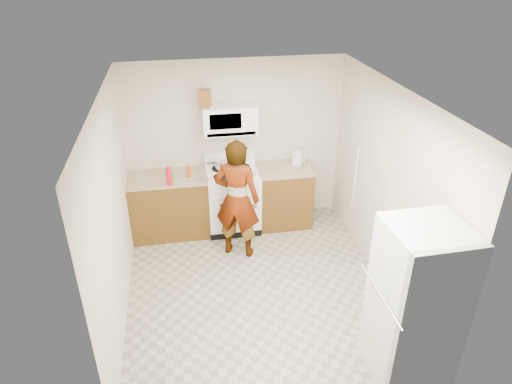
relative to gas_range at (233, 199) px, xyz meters
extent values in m
plane|color=gray|center=(0.10, -1.48, -0.49)|extent=(3.60, 3.60, 0.00)
cube|color=beige|center=(0.10, 0.31, 0.76)|extent=(3.20, 0.02, 2.50)
cube|color=beige|center=(1.69, -1.48, 0.76)|extent=(0.02, 3.60, 2.50)
cube|color=#553B14|center=(-0.94, 0.01, -0.04)|extent=(1.12, 0.62, 0.90)
cube|color=tan|center=(-0.94, 0.01, 0.43)|extent=(1.14, 0.64, 0.03)
cube|color=#553B14|center=(0.78, 0.01, -0.04)|extent=(0.80, 0.62, 0.90)
cube|color=tan|center=(0.78, 0.01, 0.43)|extent=(0.82, 0.64, 0.03)
cube|color=white|center=(0.00, -0.01, -0.04)|extent=(0.76, 0.65, 0.90)
cube|color=white|center=(0.00, -0.01, 0.43)|extent=(0.76, 0.62, 0.03)
cube|color=white|center=(0.00, 0.28, 0.54)|extent=(0.76, 0.08, 0.20)
cube|color=white|center=(0.00, 0.13, 1.21)|extent=(0.76, 0.38, 0.40)
imported|color=tan|center=(-0.03, -0.68, 0.36)|extent=(0.73, 0.62, 1.70)
cube|color=silver|center=(1.34, -3.00, 0.36)|extent=(0.72, 0.72, 1.70)
cylinder|color=silver|center=(1.00, 0.10, 0.54)|extent=(0.18, 0.18, 0.19)
cube|color=brown|center=(-0.33, 0.09, 1.53)|extent=(0.17, 0.17, 0.24)
cylinder|color=silver|center=(-0.14, 0.13, 0.52)|extent=(0.26, 0.26, 0.11)
cube|color=white|center=(0.21, -0.08, 0.47)|extent=(0.28, 0.21, 0.05)
cylinder|color=red|center=(-0.90, -0.25, 0.58)|extent=(0.10, 0.10, 0.26)
cylinder|color=red|center=(-0.62, -0.05, 0.53)|extent=(0.06, 0.06, 0.16)
cylinder|color=#1C9B21|center=(-0.86, -0.17, 0.53)|extent=(0.06, 0.06, 0.16)
cylinder|color=silver|center=(-0.47, -0.18, 0.46)|extent=(0.31, 0.31, 0.01)
cylinder|color=white|center=(1.69, -0.52, 0.25)|extent=(0.15, 0.31, 1.45)
camera|label=1|loc=(-0.72, -5.97, 3.32)|focal=32.00mm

